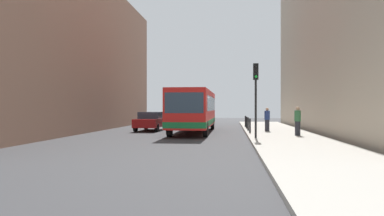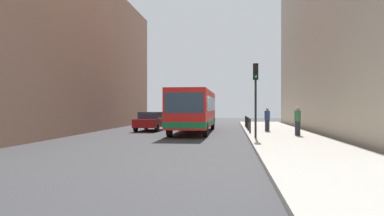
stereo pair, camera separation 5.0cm
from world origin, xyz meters
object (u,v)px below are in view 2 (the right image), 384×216
Objects in this scene: bollard_near at (250,126)px; bollard_farthest at (246,121)px; bollard_mid at (248,124)px; pedestrian_near_signal at (298,121)px; traffic_light at (256,86)px; bus at (194,109)px; car_behind_bus at (202,117)px; bollard_far at (247,123)px; car_beside_bus at (151,121)px; pedestrian_mid_sidewalk at (267,120)px.

bollard_farthest is (0.00, 7.46, 0.00)m from bollard_near.
pedestrian_near_signal is (2.72, -4.44, 0.39)m from bollard_mid.
bollard_mid is at bearing 90.00° from bollard_near.
traffic_light is at bearing -89.12° from bollard_mid.
traffic_light is (4.02, -6.07, 1.28)m from bus.
car_behind_bus reaches higher than bollard_far.
bollard_near is 3.37m from pedestrian_near_signal.
traffic_light is 4.32× the size of bollard_far.
car_beside_bus is at bearing -153.68° from bollard_farthest.
car_behind_bus reaches higher than bollard_farthest.
car_behind_bus is 14.24m from bollard_near.
bus reaches higher than car_beside_bus.
bollard_near is 0.55× the size of pedestrian_near_signal.
bollard_far is at bearing -142.95° from bus.
car_behind_bus is 13.09m from pedestrian_mid_sidewalk.
car_behind_bus is 18.29m from traffic_light.
pedestrian_near_signal reaches higher than bollard_far.
bollard_mid is 2.49m from bollard_far.
bollard_near is (3.92, -2.03, -1.10)m from bus.
bollard_farthest is (0.00, 4.97, 0.00)m from bollard_mid.
bollard_farthest is at bearing 124.66° from car_behind_bus.
bollard_far is 1.00× the size of bollard_farthest.
pedestrian_near_signal reaches higher than bollard_near.
bollard_mid is at bearing 110.74° from car_behind_bus.
bollard_farthest is (3.92, 5.43, -1.10)m from bus.
bollard_far is 0.57× the size of pedestrian_mid_sidewalk.
car_beside_bus reaches higher than bollard_mid.
car_beside_bus reaches higher than bollard_far.
car_behind_bus is 17.05m from pedestrian_near_signal.
bollard_near is at bearing -35.69° from pedestrian_near_signal.
bus is 2.50× the size of car_behind_bus.
car_behind_bus is at bearing 104.05° from traffic_light.
bollard_mid is (-0.10, 6.52, -2.38)m from traffic_light.
pedestrian_near_signal reaches higher than bollard_farthest.
car_beside_bus reaches higher than bollard_near.
traffic_light is 3.90m from pedestrian_near_signal.
bollard_farthest is at bearing -73.92° from pedestrian_near_signal.
bollard_mid and bollard_farthest have the same top height.
pedestrian_near_signal is at bearing -170.72° from pedestrian_mid_sidewalk.
car_behind_bus is 1.08× the size of traffic_light.
traffic_light reaches higher than bollard_farthest.
pedestrian_near_signal is (2.72, -6.92, 0.39)m from bollard_far.
bollard_near is at bearing 131.54° from pedestrian_mid_sidewalk.
bus is 2.69× the size of traffic_light.
bus is 11.61× the size of bollard_farthest.
car_behind_bus is 4.65× the size of bollard_mid.
pedestrian_mid_sidewalk is at bearing -77.26° from bollard_farthest.
bollard_mid is (7.51, -1.26, -0.16)m from car_beside_bus.
bus is at bearing 74.94° from pedestrian_mid_sidewalk.
bollard_far is (-0.10, 9.01, -2.38)m from traffic_light.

